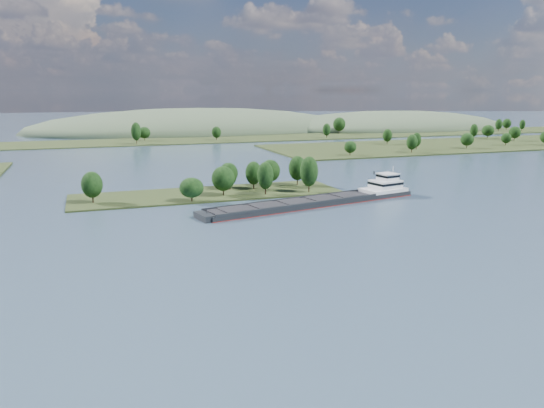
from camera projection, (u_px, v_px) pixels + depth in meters
name	position (u px, v px, depth m)	size (l,w,h in m)	color
ground	(256.00, 235.00, 144.18)	(1800.00, 1800.00, 0.00)	#34485B
tree_island	(226.00, 184.00, 200.04)	(100.00, 32.04, 14.91)	#233015
right_bank	(485.00, 143.00, 384.76)	(320.00, 90.00, 15.40)	#233015
back_shoreline	(155.00, 141.00, 404.96)	(900.00, 60.00, 16.79)	#233015
hill_east	(392.00, 128.00, 551.21)	(260.00, 140.00, 36.00)	#3E5137
hill_west	(196.00, 131.00, 514.17)	(320.00, 160.00, 44.00)	#3E5137
cargo_barge	(326.00, 199.00, 184.27)	(83.86, 27.18, 11.31)	black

